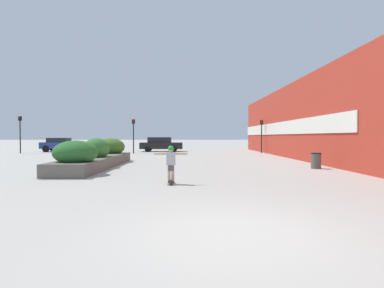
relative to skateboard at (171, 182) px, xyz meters
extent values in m
plane|color=#ADA89E|center=(1.44, -5.36, -0.07)|extent=(300.00, 300.00, 0.00)
cube|color=#B23323|center=(8.68, 9.93, 2.80)|extent=(0.60, 37.32, 5.75)
cube|color=silver|center=(8.34, 15.83, 2.31)|extent=(0.06, 25.52, 1.03)
cube|color=#605B54|center=(-4.42, 5.83, 0.21)|extent=(1.85, 9.22, 0.58)
ellipsoid|color=#286028|center=(-4.34, 2.59, 0.90)|extent=(1.95, 1.70, 1.06)
ellipsoid|color=#33702D|center=(-4.36, 5.61, 0.94)|extent=(1.37, 1.63, 1.17)
ellipsoid|color=#3D6623|center=(-4.52, 9.18, 0.93)|extent=(1.81, 1.80, 1.13)
cube|color=black|center=(0.00, 0.00, 0.02)|extent=(0.25, 0.76, 0.01)
cylinder|color=beige|center=(-0.10, 0.26, -0.04)|extent=(0.06, 0.07, 0.06)
cylinder|color=beige|center=(0.08, 0.27, -0.04)|extent=(0.06, 0.07, 0.06)
cylinder|color=beige|center=(-0.08, -0.27, -0.04)|extent=(0.06, 0.07, 0.06)
cylinder|color=beige|center=(0.10, -0.26, -0.04)|extent=(0.06, 0.07, 0.06)
cylinder|color=tan|center=(-0.07, 0.00, 0.31)|extent=(0.11, 0.11, 0.57)
cylinder|color=tan|center=(0.07, 0.00, 0.31)|extent=(0.11, 0.11, 0.57)
cube|color=#4C4C51|center=(0.00, 0.00, 0.50)|extent=(0.21, 0.18, 0.21)
cube|color=#B2B2B7|center=(0.00, 0.00, 0.82)|extent=(0.33, 0.18, 0.45)
cylinder|color=tan|center=(-0.37, -0.02, 0.99)|extent=(0.43, 0.10, 0.07)
cylinder|color=tan|center=(0.37, 0.02, 0.99)|extent=(0.43, 0.10, 0.07)
sphere|color=tan|center=(0.00, 0.00, 1.14)|extent=(0.19, 0.19, 0.19)
sphere|color=green|center=(0.00, 0.00, 1.17)|extent=(0.21, 0.21, 0.21)
cylinder|color=#514C47|center=(7.27, 4.99, 0.31)|extent=(0.50, 0.50, 0.78)
cylinder|color=black|center=(7.27, 4.99, 0.73)|extent=(0.53, 0.53, 0.05)
cube|color=black|center=(-2.45, 22.85, 0.58)|extent=(4.67, 1.74, 0.70)
cube|color=black|center=(-2.64, 22.85, 1.23)|extent=(2.57, 1.53, 0.59)
cylinder|color=black|center=(-1.00, 23.67, 0.23)|extent=(0.61, 0.22, 0.61)
cylinder|color=black|center=(-1.00, 22.02, 0.23)|extent=(0.61, 0.22, 0.61)
cylinder|color=black|center=(-3.90, 23.67, 0.23)|extent=(0.61, 0.22, 0.61)
cylinder|color=black|center=(-3.90, 22.02, 0.23)|extent=(0.61, 0.22, 0.61)
cube|color=navy|center=(-13.55, 22.51, 0.63)|extent=(3.91, 1.76, 0.69)
cube|color=black|center=(-13.71, 22.51, 1.21)|extent=(2.15, 1.55, 0.48)
cylinder|color=black|center=(-12.34, 23.34, 0.28)|extent=(0.71, 0.22, 0.71)
cylinder|color=black|center=(-12.34, 21.67, 0.28)|extent=(0.71, 0.22, 0.71)
cylinder|color=black|center=(-14.76, 23.34, 0.28)|extent=(0.71, 0.22, 0.71)
cylinder|color=black|center=(-14.76, 21.67, 0.28)|extent=(0.71, 0.22, 0.71)
cylinder|color=black|center=(-4.86, 19.00, 1.40)|extent=(0.11, 0.11, 2.94)
cube|color=black|center=(-4.86, 19.00, 3.09)|extent=(0.28, 0.20, 0.45)
sphere|color=red|center=(-4.86, 18.88, 3.24)|extent=(0.15, 0.15, 0.15)
sphere|color=#2D2823|center=(-4.86, 18.88, 3.09)|extent=(0.15, 0.15, 0.15)
sphere|color=#2D2823|center=(-4.86, 18.88, 2.94)|extent=(0.15, 0.15, 0.15)
cylinder|color=black|center=(7.94, 19.53, 1.37)|extent=(0.11, 0.11, 2.89)
cube|color=black|center=(7.94, 19.53, 3.04)|extent=(0.28, 0.20, 0.45)
sphere|color=red|center=(7.94, 19.41, 3.19)|extent=(0.15, 0.15, 0.15)
sphere|color=#2D2823|center=(7.94, 19.41, 3.04)|extent=(0.15, 0.15, 0.15)
sphere|color=#2D2823|center=(7.94, 19.41, 2.89)|extent=(0.15, 0.15, 0.15)
cylinder|color=black|center=(-16.13, 19.26, 1.55)|extent=(0.11, 0.11, 3.24)
cube|color=black|center=(-16.13, 19.26, 3.39)|extent=(0.28, 0.20, 0.45)
sphere|color=red|center=(-16.13, 19.14, 3.54)|extent=(0.15, 0.15, 0.15)
sphere|color=#2D2823|center=(-16.13, 19.14, 3.39)|extent=(0.15, 0.15, 0.15)
sphere|color=#2D2823|center=(-16.13, 19.14, 3.24)|extent=(0.15, 0.15, 0.15)
camera|label=1|loc=(0.65, -10.54, 1.60)|focal=28.00mm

